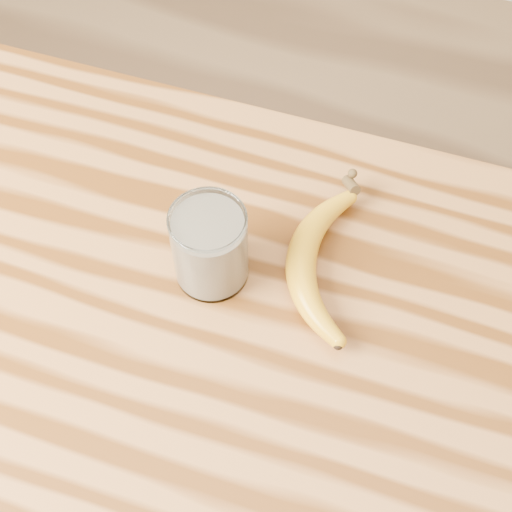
% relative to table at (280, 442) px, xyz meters
% --- Properties ---
extents(room, '(4.04, 4.04, 2.70)m').
position_rel_table_xyz_m(room, '(0.00, 0.00, 0.58)').
color(room, brown).
rests_on(room, ground).
extents(table, '(1.20, 0.80, 0.90)m').
position_rel_table_xyz_m(table, '(0.00, 0.00, 0.00)').
color(table, '#A46733').
rests_on(table, ground).
extents(smoothie_glass, '(0.09, 0.09, 0.11)m').
position_rel_table_xyz_m(smoothie_glass, '(-0.13, 0.13, 0.18)').
color(smoothie_glass, white).
rests_on(smoothie_glass, table).
extents(banana, '(0.16, 0.31, 0.04)m').
position_rel_table_xyz_m(banana, '(-0.03, 0.17, 0.15)').
color(banana, orange).
rests_on(banana, table).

